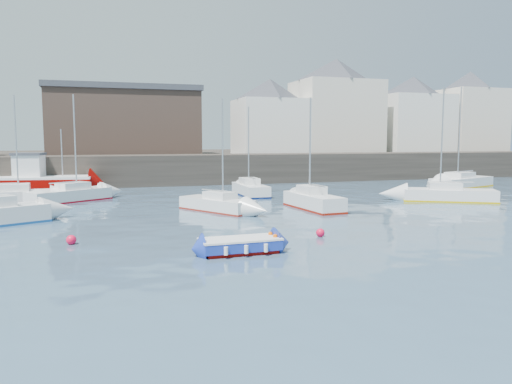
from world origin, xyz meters
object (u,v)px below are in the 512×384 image
object	(u,v)px
fishing_boat	(41,179)
sailboat_c	(313,201)
sailboat_d	(448,194)
blue_dinghy	(240,245)
sailboat_e	(10,196)
buoy_far	(216,213)
sailboat_g	(461,182)
sailboat_f	(250,189)
buoy_mid	(320,237)
sailboat_b	(217,204)
buoy_near	(71,244)
sailboat_h	(70,195)

from	to	relation	value
fishing_boat	sailboat_c	world-z (taller)	sailboat_c
sailboat_d	blue_dinghy	bearing A→B (deg)	-148.88
sailboat_e	buoy_far	distance (m)	15.95
sailboat_c	sailboat_g	bearing A→B (deg)	25.59
sailboat_f	buoy_mid	xyz separation A→B (m)	(-1.88, -17.76, -0.51)
sailboat_b	sailboat_d	xyz separation A→B (m)	(17.56, -0.15, 0.05)
sailboat_d	sailboat_g	xyz separation A→B (m)	(8.26, 8.55, 0.02)
buoy_far	sailboat_f	bearing A→B (deg)	60.92
blue_dinghy	sailboat_d	size ratio (longest dim) A/B	0.39
sailboat_d	buoy_near	bearing A→B (deg)	-163.29
sailboat_h	buoy_mid	xyz separation A→B (m)	(12.06, -17.67, -0.51)
sailboat_e	buoy_far	world-z (taller)	sailboat_e
sailboat_h	buoy_far	xyz separation A→B (m)	(9.03, -8.74, -0.51)
sailboat_c	sailboat_e	bearing A→B (deg)	154.53
sailboat_b	sailboat_c	distance (m)	6.33
sailboat_b	sailboat_g	xyz separation A→B (m)	(25.81, 8.40, 0.07)
sailboat_b	buoy_far	bearing A→B (deg)	-109.58
buoy_far	sailboat_h	bearing A→B (deg)	135.94
buoy_near	buoy_mid	xyz separation A→B (m)	(11.20, -1.69, 0.00)
buoy_mid	sailboat_e	bearing A→B (deg)	131.84
blue_dinghy	sailboat_g	distance (m)	34.22
sailboat_e	sailboat_f	size ratio (longest dim) A/B	1.06
blue_dinghy	sailboat_e	size ratio (longest dim) A/B	0.43
sailboat_b	sailboat_d	bearing A→B (deg)	-0.50
blue_dinghy	sailboat_h	xyz separation A→B (m)	(-7.50, 19.86, 0.17)
sailboat_f	fishing_boat	bearing A→B (deg)	153.57
fishing_boat	sailboat_h	distance (m)	8.89
sailboat_f	buoy_mid	size ratio (longest dim) A/B	17.74
fishing_boat	sailboat_e	size ratio (longest dim) A/B	1.12
sailboat_c	buoy_far	xyz separation A→B (m)	(-6.51, 0.25, -0.56)
fishing_boat	buoy_mid	xyz separation A→B (m)	(14.87, -26.09, -1.06)
sailboat_f	buoy_near	bearing A→B (deg)	-129.15
blue_dinghy	buoy_far	bearing A→B (deg)	82.15
fishing_boat	sailboat_b	world-z (taller)	sailboat_b
sailboat_c	sailboat_h	bearing A→B (deg)	149.95
blue_dinghy	buoy_near	xyz separation A→B (m)	(-6.64, 3.88, -0.35)
sailboat_e	sailboat_g	size ratio (longest dim) A/B	0.82
blue_dinghy	sailboat_g	world-z (taller)	sailboat_g
fishing_boat	sailboat_f	distance (m)	18.71
sailboat_c	sailboat_h	size ratio (longest dim) A/B	0.93
buoy_mid	sailboat_h	bearing A→B (deg)	124.33
blue_dinghy	buoy_mid	bearing A→B (deg)	25.63
sailboat_c	sailboat_e	size ratio (longest dim) A/B	0.95
blue_dinghy	sailboat_f	size ratio (longest dim) A/B	0.46
sailboat_b	sailboat_g	distance (m)	27.15
sailboat_c	sailboat_h	world-z (taller)	sailboat_h
sailboat_d	sailboat_h	xyz separation A→B (m)	(-26.85, 8.18, 0.00)
sailboat_b	sailboat_f	distance (m)	9.36
blue_dinghy	sailboat_g	xyz separation A→B (m)	(27.60, 20.23, 0.19)
sailboat_b	sailboat_g	world-z (taller)	sailboat_g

